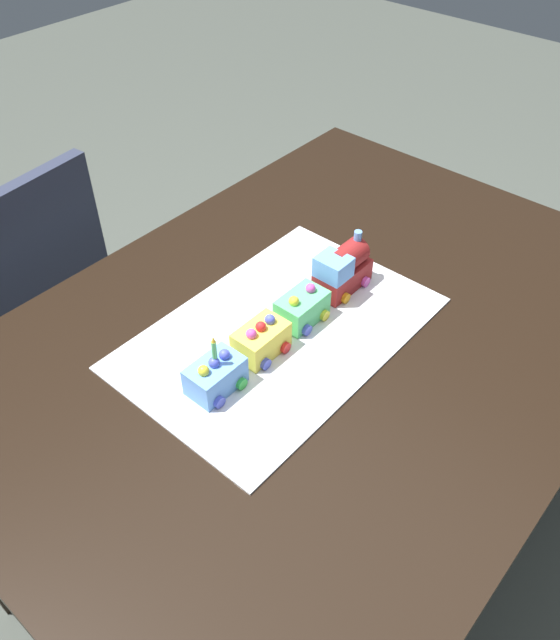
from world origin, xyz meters
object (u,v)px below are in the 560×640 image
at_px(dining_table, 319,365).
at_px(cake_car_flatbed_mint_green, 302,308).
at_px(cake_car_tanker_lemon, 261,340).
at_px(cake_car_gondola_sky_blue, 215,376).
at_px(cake_locomotive, 342,269).
at_px(birthday_candle, 214,348).
at_px(chair, 24,300).

bearing_deg(dining_table, cake_car_flatbed_mint_green, -75.92).
bearing_deg(cake_car_tanker_lemon, cake_car_gondola_sky_blue, 0.00).
bearing_deg(dining_table, cake_car_gondola_sky_blue, -9.58).
xyz_separation_m(dining_table, cake_car_tanker_lemon, (0.13, -0.04, 0.14)).
distance_m(cake_locomotive, birthday_candle, 0.37).
height_order(dining_table, chair, chair).
height_order(dining_table, birthday_candle, birthday_candle).
bearing_deg(cake_car_flatbed_mint_green, chair, -75.88).
xyz_separation_m(cake_car_gondola_sky_blue, birthday_candle, (-0.00, 0.00, 0.07)).
height_order(cake_locomotive, birthday_candle, birthday_candle).
distance_m(cake_car_gondola_sky_blue, birthday_candle, 0.07).
relative_size(chair, cake_car_tanker_lemon, 8.60).
height_order(cake_car_flatbed_mint_green, cake_car_gondola_sky_blue, same).
height_order(cake_locomotive, cake_car_tanker_lemon, cake_locomotive).
relative_size(cake_locomotive, birthday_candle, 2.86).
height_order(cake_car_tanker_lemon, cake_car_gondola_sky_blue, same).
bearing_deg(cake_car_gondola_sky_blue, cake_car_flatbed_mint_green, 180.00).
height_order(cake_car_flatbed_mint_green, birthday_candle, birthday_candle).
bearing_deg(chair, cake_locomotive, 105.98).
xyz_separation_m(dining_table, cake_car_gondola_sky_blue, (0.25, -0.04, 0.14)).
height_order(cake_car_gondola_sky_blue, birthday_candle, birthday_candle).
relative_size(cake_car_flatbed_mint_green, cake_car_tanker_lemon, 1.00).
xyz_separation_m(cake_car_tanker_lemon, cake_car_gondola_sky_blue, (0.12, 0.00, 0.00)).
bearing_deg(cake_locomotive, cake_car_tanker_lemon, -0.00).
distance_m(cake_car_flatbed_mint_green, birthday_candle, 0.24).
bearing_deg(dining_table, chair, -75.88).
relative_size(cake_locomotive, cake_car_tanker_lemon, 1.40).
xyz_separation_m(dining_table, chair, (0.21, -0.83, -0.16)).
bearing_deg(cake_car_flatbed_mint_green, birthday_candle, 0.00).
xyz_separation_m(cake_car_flatbed_mint_green, cake_car_gondola_sky_blue, (0.24, 0.00, 0.00)).
distance_m(cake_car_flatbed_mint_green, cake_car_tanker_lemon, 0.12).
distance_m(dining_table, cake_car_gondola_sky_blue, 0.29).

